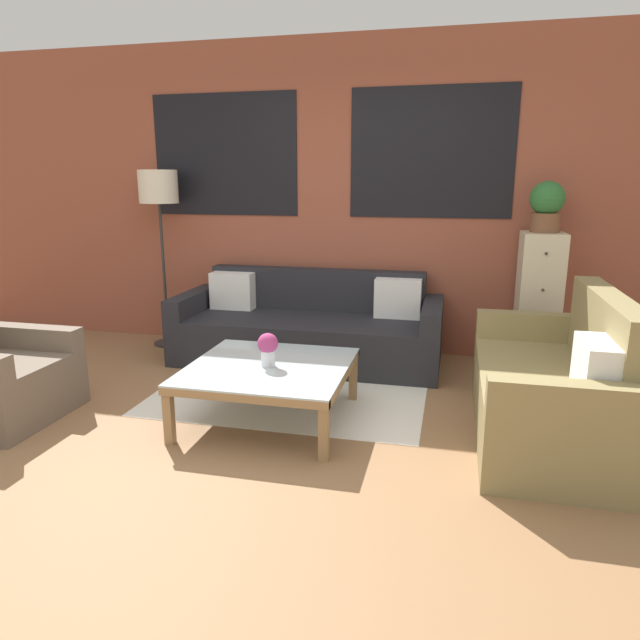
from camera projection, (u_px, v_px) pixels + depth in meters
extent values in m
plane|color=#8E6642|center=(231.00, 461.00, 3.28)|extent=(16.00, 16.00, 0.00)
cube|color=brown|center=(325.00, 199.00, 5.25)|extent=(8.40, 0.08, 2.80)
cube|color=black|center=(225.00, 155.00, 5.32)|extent=(1.40, 0.01, 1.10)
cube|color=black|center=(431.00, 153.00, 4.90)|extent=(1.40, 0.01, 1.10)
cube|color=silver|center=(294.00, 389.00, 4.42)|extent=(2.02, 1.55, 0.00)
cube|color=#232328|center=(305.00, 342.00, 4.96)|extent=(2.00, 0.72, 0.40)
cube|color=#232328|center=(317.00, 310.00, 5.33)|extent=(2.00, 0.16, 0.78)
cube|color=#232328|center=(194.00, 323.00, 5.25)|extent=(0.16, 0.88, 0.58)
cube|color=#232328|center=(431.00, 338.00, 4.78)|extent=(0.16, 0.88, 0.58)
cube|color=white|center=(233.00, 291.00, 5.31)|extent=(0.40, 0.16, 0.34)
cube|color=white|center=(398.00, 298.00, 4.97)|extent=(0.40, 0.16, 0.34)
cube|color=olive|center=(529.00, 402.00, 3.60)|extent=(0.64, 1.39, 0.42)
cube|color=olive|center=(603.00, 370.00, 3.45)|extent=(0.16, 1.39, 0.92)
cube|color=olive|center=(530.00, 353.00, 4.28)|extent=(0.80, 0.14, 0.62)
cube|color=olive|center=(566.00, 442.00, 2.83)|extent=(0.80, 0.14, 0.62)
cube|color=white|center=(594.00, 372.00, 3.01)|extent=(0.16, 0.40, 0.34)
cube|color=#6B5B4C|center=(9.00, 391.00, 3.82)|extent=(0.64, 0.53, 0.40)
cube|color=#6B5B4C|center=(33.00, 363.00, 4.14)|extent=(0.80, 0.14, 0.56)
cube|color=silver|center=(269.00, 366.00, 3.77)|extent=(1.04, 1.04, 0.01)
cube|color=#99754C|center=(242.00, 397.00, 3.31)|extent=(1.04, 0.05, 0.05)
cube|color=#99754C|center=(290.00, 349.00, 4.24)|extent=(1.04, 0.05, 0.05)
cube|color=#99754C|center=(200.00, 365.00, 3.89)|extent=(0.05, 1.04, 0.05)
cube|color=#99754C|center=(342.00, 376.00, 3.66)|extent=(0.05, 1.04, 0.05)
cube|color=#99754C|center=(169.00, 415.00, 3.46)|extent=(0.06, 0.05, 0.37)
cube|color=#99754C|center=(324.00, 430.00, 3.25)|extent=(0.05, 0.05, 0.37)
cube|color=#99754C|center=(229.00, 366.00, 4.38)|extent=(0.06, 0.06, 0.37)
cube|color=#99754C|center=(353.00, 375.00, 4.16)|extent=(0.05, 0.06, 0.37)
cylinder|color=#2D2D2D|center=(169.00, 343.00, 5.62)|extent=(0.28, 0.28, 0.02)
cylinder|color=#2D2D2D|center=(164.00, 275.00, 5.46)|extent=(0.03, 0.03, 1.34)
cylinder|color=beige|center=(158.00, 187.00, 5.26)|extent=(0.36, 0.36, 0.30)
cube|color=beige|center=(538.00, 302.00, 4.76)|extent=(0.33, 0.42, 1.16)
sphere|color=#38332D|center=(546.00, 253.00, 4.45)|extent=(0.02, 0.02, 0.02)
sphere|color=#38332D|center=(543.00, 290.00, 4.52)|extent=(0.02, 0.02, 0.02)
sphere|color=#38332D|center=(539.00, 325.00, 4.59)|extent=(0.02, 0.02, 0.02)
sphere|color=#38332D|center=(536.00, 360.00, 4.66)|extent=(0.02, 0.02, 0.02)
cylinder|color=brown|center=(545.00, 223.00, 4.60)|extent=(0.23, 0.23, 0.16)
sphere|color=#2D6B33|center=(547.00, 198.00, 4.55)|extent=(0.27, 0.27, 0.27)
cylinder|color=silver|center=(268.00, 358.00, 3.73)|extent=(0.09, 0.09, 0.11)
sphere|color=#9E3366|center=(268.00, 343.00, 3.70)|extent=(0.14, 0.14, 0.14)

